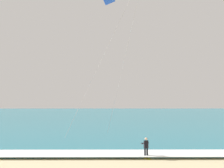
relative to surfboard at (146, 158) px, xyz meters
name	(u,v)px	position (x,y,z in m)	size (l,w,h in m)	color
sea	(139,115)	(5.73, 59.95, 0.07)	(200.00, 120.00, 0.20)	teal
surf_foam	(211,153)	(5.73, 0.95, 0.19)	(200.00, 3.15, 0.04)	white
surfboard	(146,158)	(0.00, 0.00, 0.00)	(0.90, 1.47, 0.09)	yellow
kitesurfer	(146,147)	(-0.01, 0.02, 0.91)	(0.64, 0.63, 1.69)	black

